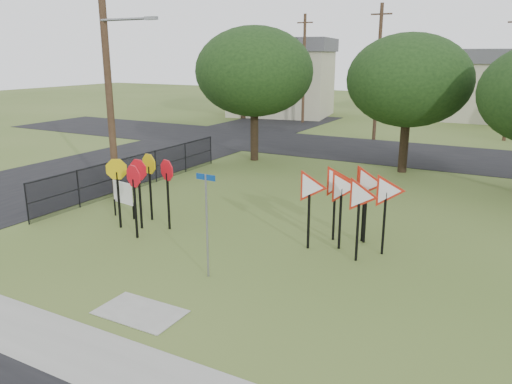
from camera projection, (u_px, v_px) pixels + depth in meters
ground at (200, 274)px, 13.55m from camera, size 140.00×140.00×0.00m
sidewalk at (79, 352)px, 10.00m from camera, size 30.00×1.60×0.02m
street_left at (125, 162)px, 27.55m from camera, size 8.00×50.00×0.02m
street_far at (388, 152)px, 30.47m from camera, size 60.00×8.00×0.02m
curb_pad at (140, 312)px, 11.52m from camera, size 2.00×1.20×0.02m
street_name_sign at (207, 219)px, 12.98m from camera, size 0.58×0.06×2.82m
stop_sign_cluster at (141, 177)px, 16.63m from camera, size 2.26×1.89×2.44m
yield_sign_cluster at (352, 190)px, 14.91m from camera, size 3.19×1.77×2.52m
info_board at (123, 194)px, 18.02m from camera, size 1.06×0.23×1.34m
utility_pole_main at (108, 69)px, 19.31m from camera, size 3.55×0.33×10.00m
far_pole_a at (378, 72)px, 33.55m from camera, size 1.40×0.24×9.00m
far_pole_b at (512, 76)px, 33.31m from camera, size 1.40×0.24×8.50m
far_pole_c at (304, 68)px, 42.32m from camera, size 1.40×0.24×9.00m
fence_run at (139, 170)px, 22.14m from camera, size 0.05×11.55×1.50m
house_left at (282, 77)px, 47.81m from camera, size 10.58×8.88×7.20m
house_mid at (492, 84)px, 44.70m from camera, size 8.40×8.40×6.20m
tree_near_left at (254, 72)px, 26.87m from camera, size 6.40×6.40×7.27m
tree_near_mid at (409, 80)px, 24.11m from camera, size 6.00×6.00×6.80m
tree_far_left at (243, 61)px, 44.94m from camera, size 6.80×6.80×7.73m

